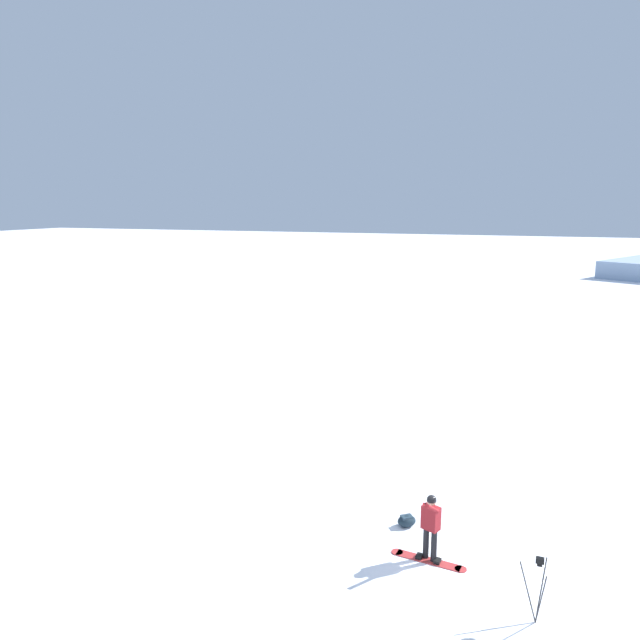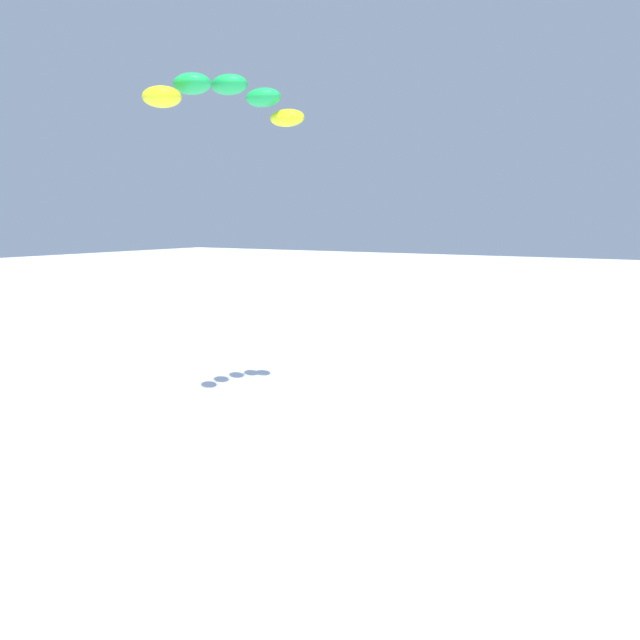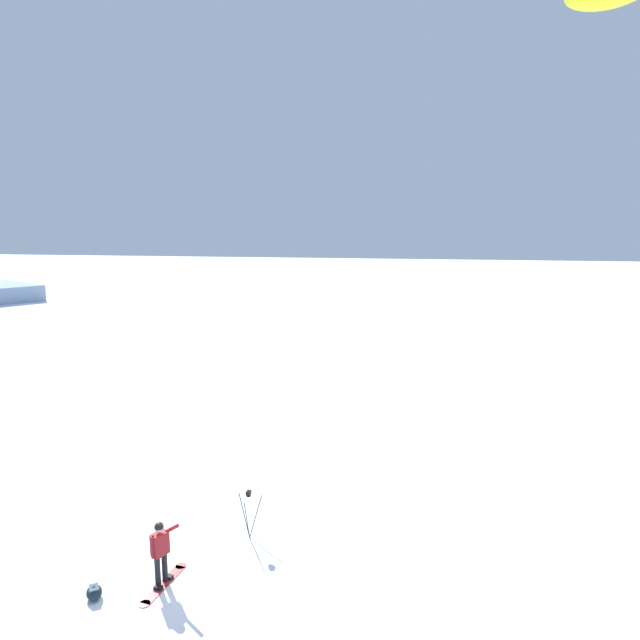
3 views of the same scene
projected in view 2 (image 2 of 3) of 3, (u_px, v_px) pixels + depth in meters
The scene contains 1 object.
traction_kite at pixel (230, 97), 12.53m from camera, with size 2.90×4.71×1.03m.
Camera 2 is at (0.94, -7.13, 9.20)m, focal length 26.24 mm.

